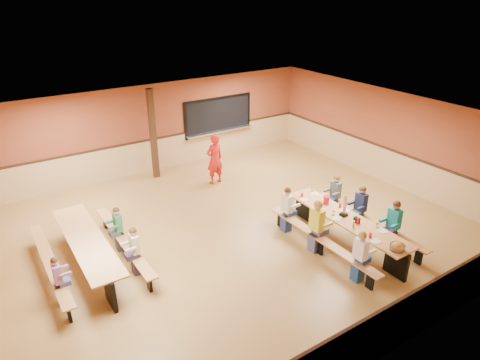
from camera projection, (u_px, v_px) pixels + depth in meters
ground at (230, 232)px, 11.29m from camera, size 12.00×12.00×0.00m
room_envelope at (230, 209)px, 11.00m from camera, size 12.04×10.04×3.02m
kitchen_pass_through at (218, 117)px, 15.73m from camera, size 2.78×0.28×1.38m
structural_post at (153, 134)px, 13.91m from camera, size 0.18×0.18×3.00m
cafeteria_table_main at (346, 225)px, 10.56m from camera, size 1.91×3.70×0.74m
cafeteria_table_second at (88, 247)px, 9.69m from camera, size 1.91×3.70×0.74m
seated_child_white_left at (360, 257)px, 9.21m from camera, size 0.37×0.31×1.22m
seated_adult_yellow at (316, 226)px, 10.23m from camera, size 0.44×0.36×1.36m
seated_child_grey_left at (287, 210)px, 11.10m from camera, size 0.38×0.31×1.23m
seated_child_teal_right at (393, 225)px, 10.36m from camera, size 0.40×0.33×1.27m
seated_child_navy_right at (360, 208)px, 11.16m from camera, size 0.39×0.32×1.25m
seated_child_char_right at (335, 196)px, 11.87m from camera, size 0.37×0.30×1.20m
seated_child_purple_sec at (59, 281)px, 8.53m from camera, size 0.32×0.26×1.11m
seated_child_green_sec at (119, 229)px, 10.30m from camera, size 0.34×0.28×1.16m
seated_child_tan_sec at (135, 251)px, 9.45m from camera, size 0.35×0.28×1.16m
standing_woman at (215, 159)px, 13.74m from camera, size 0.64×0.45×1.66m
punch_pitcher at (326, 200)px, 11.09m from camera, size 0.16×0.16×0.22m
chip_bowl at (397, 246)px, 9.20m from camera, size 0.32×0.32×0.15m
napkin_dispenser at (357, 220)px, 10.25m from camera, size 0.10×0.14×0.13m
condiment_mustard at (354, 224)px, 10.04m from camera, size 0.06×0.06×0.17m
condiment_ketchup at (358, 221)px, 10.18m from camera, size 0.06×0.06×0.17m
table_paddle at (344, 211)px, 10.52m from camera, size 0.16×0.16×0.56m
place_settings at (347, 216)px, 10.45m from camera, size 0.65×3.30×0.11m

